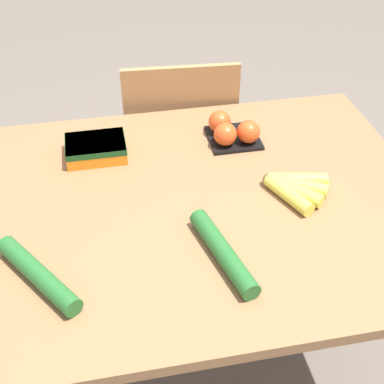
# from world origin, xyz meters

# --- Properties ---
(ground_plane) EXTENTS (12.00, 12.00, 0.00)m
(ground_plane) POSITION_xyz_m (0.00, 0.00, 0.00)
(ground_plane) COLOR #665B51
(dining_table) EXTENTS (1.24, 0.93, 0.76)m
(dining_table) POSITION_xyz_m (0.00, 0.00, 0.66)
(dining_table) COLOR olive
(dining_table) RESTS_ON ground_plane
(chair) EXTENTS (0.45, 0.43, 0.89)m
(chair) POSITION_xyz_m (0.07, 0.63, 0.47)
(chair) COLOR #A87547
(chair) RESTS_ON ground_plane
(banana_bunch) EXTENTS (0.17, 0.17, 0.04)m
(banana_bunch) POSITION_xyz_m (0.27, -0.02, 0.78)
(banana_bunch) COLOR brown
(banana_bunch) RESTS_ON dining_table
(tomato_pack) EXTENTS (0.15, 0.15, 0.08)m
(tomato_pack) POSITION_xyz_m (0.17, 0.25, 0.80)
(tomato_pack) COLOR black
(tomato_pack) RESTS_ON dining_table
(carrot_bag) EXTENTS (0.17, 0.12, 0.05)m
(carrot_bag) POSITION_xyz_m (-0.23, 0.25, 0.79)
(carrot_bag) COLOR orange
(carrot_bag) RESTS_ON dining_table
(cucumber_near) EXTENTS (0.10, 0.27, 0.04)m
(cucumber_near) POSITION_xyz_m (0.03, -0.21, 0.78)
(cucumber_near) COLOR #236028
(cucumber_near) RESTS_ON dining_table
(cucumber_far) EXTENTS (0.19, 0.24, 0.04)m
(cucumber_far) POSITION_xyz_m (-0.38, -0.20, 0.78)
(cucumber_far) COLOR #236028
(cucumber_far) RESTS_ON dining_table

